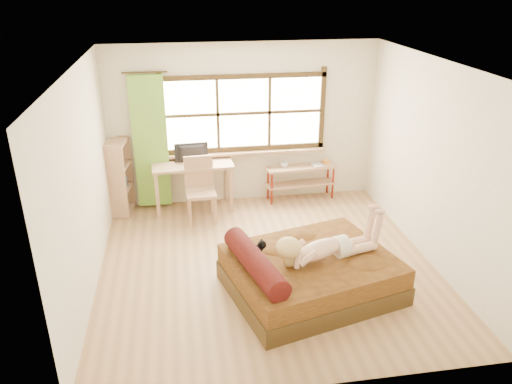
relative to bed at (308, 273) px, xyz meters
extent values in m
plane|color=#9E754C|center=(-0.39, 0.70, -0.27)|extent=(4.50, 4.50, 0.00)
plane|color=white|center=(-0.39, 0.70, 2.43)|extent=(4.50, 4.50, 0.00)
plane|color=silver|center=(-0.39, 2.95, 1.08)|extent=(4.50, 0.00, 4.50)
plane|color=silver|center=(-0.39, -1.55, 1.08)|extent=(4.50, 0.00, 4.50)
plane|color=silver|center=(-2.64, 0.70, 1.08)|extent=(0.00, 4.50, 4.50)
plane|color=silver|center=(1.86, 0.70, 1.08)|extent=(0.00, 4.50, 4.50)
cube|color=#FFEDBF|center=(-0.39, 2.94, 1.28)|extent=(2.60, 0.01, 1.30)
cube|color=#9E7C55|center=(-0.39, 2.87, 0.61)|extent=(2.80, 0.16, 0.04)
cube|color=olive|center=(-1.94, 2.83, 0.88)|extent=(0.55, 0.10, 2.20)
cube|color=#31210E|center=(0.05, 0.01, -0.14)|extent=(2.29, 2.01, 0.24)
cube|color=#38200C|center=(0.05, 0.01, 0.10)|extent=(2.24, 1.97, 0.24)
cylinder|color=black|center=(-0.69, -0.18, 0.34)|extent=(0.60, 1.36, 0.27)
cube|color=#9E7C55|center=(-1.29, 2.65, 0.53)|extent=(1.34, 0.67, 0.04)
cube|color=#9E7C55|center=(-1.88, 2.38, 0.13)|extent=(0.06, 0.06, 0.79)
cube|color=#9E7C55|center=(-0.68, 2.44, 0.13)|extent=(0.06, 0.06, 0.79)
cube|color=#9E7C55|center=(-1.90, 2.86, 0.13)|extent=(0.06, 0.06, 0.79)
cube|color=#9E7C55|center=(-0.70, 2.92, 0.13)|extent=(0.06, 0.06, 0.79)
imported|color=black|center=(-1.29, 2.70, 0.71)|extent=(0.55, 0.10, 0.32)
cube|color=#9E7C55|center=(-1.19, 2.20, 0.22)|extent=(0.48, 0.48, 0.04)
cube|color=#9E7C55|center=(-1.20, 2.41, 0.50)|extent=(0.46, 0.07, 0.53)
cube|color=#9E7C55|center=(-1.38, 1.99, -0.04)|extent=(0.05, 0.05, 0.46)
cube|color=#9E7C55|center=(-0.98, 2.01, -0.04)|extent=(0.05, 0.05, 0.46)
cube|color=#9E7C55|center=(-1.40, 2.39, -0.04)|extent=(0.05, 0.05, 0.46)
cube|color=#9E7C55|center=(-1.00, 2.41, -0.04)|extent=(0.05, 0.05, 0.46)
cube|color=#9E7C55|center=(0.58, 2.77, 0.32)|extent=(1.24, 0.41, 0.04)
cube|color=#9E7C55|center=(0.58, 2.77, 0.02)|extent=(1.24, 0.41, 0.03)
cylinder|color=maroon|center=(0.04, 2.60, 0.04)|extent=(0.04, 0.04, 0.61)
cylinder|color=maroon|center=(1.15, 2.69, 0.04)|extent=(0.04, 0.04, 0.61)
cylinder|color=maroon|center=(0.02, 2.84, 0.04)|extent=(0.04, 0.04, 0.61)
cylinder|color=maroon|center=(1.13, 2.94, 0.04)|extent=(0.04, 0.04, 0.61)
cube|color=orange|center=(1.04, 2.81, 0.39)|extent=(0.11, 0.11, 0.08)
imported|color=gray|center=(0.28, 2.77, 0.39)|extent=(0.13, 0.13, 0.10)
imported|color=gray|center=(0.78, 2.77, 0.35)|extent=(0.20, 0.26, 0.02)
cube|color=#9E7C55|center=(-2.47, 2.71, -0.21)|extent=(0.38, 0.55, 0.03)
cube|color=#9E7C55|center=(-2.47, 2.71, 0.18)|extent=(0.38, 0.55, 0.03)
cube|color=#9E7C55|center=(-2.47, 2.71, 0.56)|extent=(0.38, 0.55, 0.03)
cube|color=#9E7C55|center=(-2.47, 2.71, 0.95)|extent=(0.38, 0.55, 0.03)
cube|color=#9E7C55|center=(-2.51, 2.45, 0.37)|extent=(0.31, 0.08, 1.25)
cube|color=#9E7C55|center=(-2.43, 2.96, 0.37)|extent=(0.31, 0.08, 1.25)
camera|label=1|loc=(-1.46, -5.09, 3.42)|focal=35.00mm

